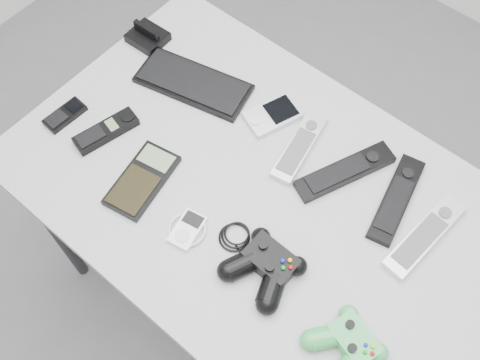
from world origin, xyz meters
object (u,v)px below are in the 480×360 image
Objects in this scene: desk at (260,204)px; controller_black at (266,265)px; remote_silver_b at (425,235)px; pda_keyboard at (193,83)px; mobile_phone at (65,115)px; cordless_handset at (106,131)px; remote_black_a at (345,171)px; remote_silver_a at (300,146)px; mp3_player at (187,229)px; pda at (272,115)px; controller_green at (348,344)px; calculator at (142,180)px; remote_black_b at (396,199)px.

desk is 4.45× the size of controller_black.
pda_keyboard is at bearing -173.71° from remote_silver_b.
mobile_phone is 0.66× the size of cordless_handset.
pda_keyboard is 0.53m from controller_black.
remote_silver_b is (0.35, 0.14, 0.08)m from desk.
remote_black_a and cordless_handset have the same top height.
remote_silver_a is 0.35m from remote_silver_b.
cordless_handset is at bearing 157.49° from mp3_player.
cordless_handset is (-0.28, -0.30, 0.00)m from pda.
remote_silver_a is 0.88× the size of remote_silver_b.
mobile_phone is (-0.85, -0.29, -0.00)m from remote_silver_b.
remote_silver_a is 0.47m from controller_green.
mp3_player is (-0.06, -0.18, 0.08)m from desk.
controller_black is at bearing -8.15° from calculator.
remote_black_a is 2.74× the size of mp3_player.
controller_green is (0.41, 0.02, 0.02)m from mp3_player.
cordless_handset is 0.52m from controller_black.
remote_black_b is at bearing 122.38° from controller_green.
remote_black_a is at bearing 16.37° from pda.
pda is 0.80× the size of cordless_handset.
pda_keyboard is at bearing -146.55° from pda.
remote_silver_b is 1.48× the size of cordless_handset.
cordless_handset is 0.33m from mp3_player.
calculator is at bearing -176.30° from controller_black.
pda is at bearing -0.58° from pda_keyboard.
remote_black_b is (0.25, 0.18, 0.08)m from desk.
pda_keyboard is 1.82× the size of cordless_handset.
remote_black_a reaches higher than mp3_player.
mobile_phone is at bearing -119.64° from pda.
mp3_player is 0.60× the size of controller_green.
cordless_handset is 0.74m from controller_green.
pda_keyboard is 3.25× the size of mp3_player.
remote_silver_a is at bearing 114.98° from controller_black.
desk is at bearing -156.65° from remote_black_b.
pda is 0.58m from controller_green.
pda_keyboard is 1.23× the size of remote_silver_b.
remote_silver_a is 0.80× the size of controller_black.
cordless_handset is at bearing -155.35° from remote_silver_b.
remote_silver_b is 0.36m from controller_black.
controller_black is (0.51, -0.02, 0.01)m from cordless_handset.
pda_keyboard is 0.33m from mobile_phone.
controller_black is at bearing -122.70° from remote_silver_b.
remote_black_a is 1.30× the size of calculator.
cordless_handset is (-0.51, -0.28, 0.00)m from remote_black_a.
pda is 0.11m from remote_silver_a.
remote_silver_b is at bearing 21.94° from mobile_phone.
remote_silver_a is (-0.00, 0.15, 0.08)m from desk.
calculator is at bearing -137.00° from remote_silver_a.
controller_black reaches higher than remote_silver_b.
mp3_player is at bearing 2.66° from cordless_handset.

